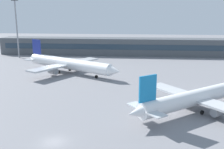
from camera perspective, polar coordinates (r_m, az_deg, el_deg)
ground_plane at (r=85.19m, az=-4.23°, el=-1.87°), size 400.00×400.00×0.00m
terminal_building at (r=142.62m, az=-0.13°, el=6.16°), size 120.32×12.13×9.00m
airplane_near at (r=64.75m, az=18.70°, el=-4.56°), size 34.56×29.39×10.37m
airplane_mid at (r=99.57m, az=-9.43°, el=2.30°), size 42.32×30.82×11.64m
floodlight_tower_west at (r=140.12m, az=-20.12°, el=10.24°), size 3.20×0.80×29.26m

